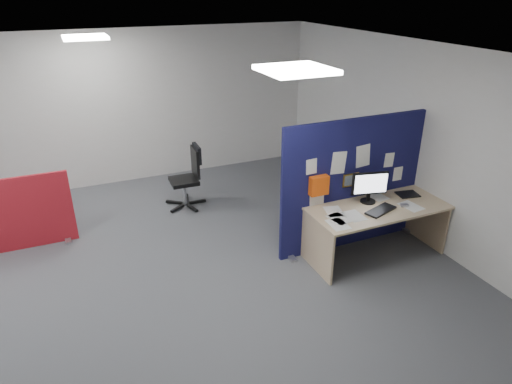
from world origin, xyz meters
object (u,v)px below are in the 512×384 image
object	(u,v)px
main_desk	(374,217)
red_divider	(18,215)
office_chair	(190,173)
monitor_main	(370,186)
navy_divider	(354,184)

from	to	relation	value
main_desk	red_divider	xyz separation A→B (m)	(-4.34, 2.04, -0.05)
office_chair	red_divider	bearing A→B (deg)	-169.28
office_chair	main_desk	bearing A→B (deg)	-51.01
red_divider	office_chair	size ratio (longest dim) A/B	1.40
monitor_main	red_divider	world-z (taller)	monitor_main
main_desk	office_chair	bearing A→B (deg)	126.99
navy_divider	monitor_main	xyz separation A→B (m)	(0.08, -0.23, 0.05)
red_divider	office_chair	world-z (taller)	red_divider
red_divider	monitor_main	bearing A→B (deg)	-23.57
navy_divider	red_divider	distance (m)	4.56
monitor_main	office_chair	size ratio (longest dim) A/B	0.47
main_desk	red_divider	distance (m)	4.79
navy_divider	monitor_main	distance (m)	0.25
main_desk	red_divider	bearing A→B (deg)	154.84
navy_divider	red_divider	world-z (taller)	navy_divider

